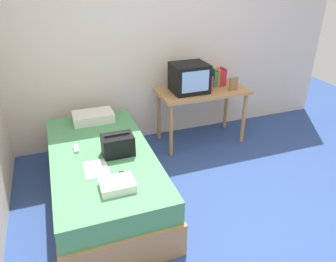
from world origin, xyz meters
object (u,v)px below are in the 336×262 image
magazine (96,169)px  water_bottle (211,84)px  desk (202,96)px  book_row (218,77)px  tv (189,78)px  remote_silver (76,149)px  remote_dark (123,177)px  folded_towel (117,185)px  pillow (93,117)px  picture_frame (234,84)px  bed (104,176)px  handbag (118,145)px

magazine → water_bottle: bearing=31.5°
desk → book_row: (0.26, 0.09, 0.21)m
tv → desk: bearing=2.0°
remote_silver → water_bottle: bearing=18.4°
remote_dark → folded_towel: (-0.08, -0.13, 0.02)m
folded_towel → pillow: bearing=89.7°
picture_frame → folded_towel: (-1.79, -1.26, -0.25)m
book_row → remote_dark: size_ratio=1.58×
bed → remote_dark: remote_dark is taller
picture_frame → handbag: bearing=-156.5°
bed → handbag: handbag is taller
handbag → folded_towel: size_ratio=1.07×
bed → desk: bearing=28.9°
bed → remote_dark: 0.57m
picture_frame → remote_silver: size_ratio=1.16×
magazine → remote_dark: size_ratio=1.86×
book_row → magazine: 2.18m
bed → remote_silver: bearing=147.1°
bed → desk: 1.71m
water_bottle → desk: bearing=135.9°
picture_frame → remote_silver: (-2.05, -0.50, -0.27)m
book_row → water_bottle: bearing=-138.8°
magazine → remote_silver: (-0.13, 0.41, 0.01)m
bed → handbag: 0.41m
desk → remote_silver: 1.81m
desk → book_row: size_ratio=4.70×
water_bottle → book_row: (0.19, 0.16, 0.02)m
picture_frame → magazine: (-1.92, -0.92, -0.28)m
water_bottle → handbag: (-1.38, -0.81, -0.19)m
bed → tv: (1.27, 0.80, 0.66)m
picture_frame → folded_towel: size_ratio=0.60×
book_row → folded_towel: size_ratio=0.88×
desk → magazine: (-1.55, -1.07, -0.10)m
folded_towel → magazine: bearing=109.7°
desk → handbag: size_ratio=3.87×
tv → picture_frame: tv is taller
tv → remote_silver: size_ratio=3.06×
remote_dark → bed: bearing=102.6°
water_bottle → pillow: size_ratio=0.39×
water_bottle → book_row: 0.25m
desk → magazine: 1.89m
pillow → remote_silver: 0.67m
tv → magazine: size_ratio=1.52×
magazine → folded_towel: size_ratio=1.04×
bed → magazine: (-0.09, -0.27, 0.28)m
bed → pillow: bearing=87.1°
water_bottle → remote_dark: (-1.43, -1.22, -0.28)m
picture_frame → book_row: bearing=112.2°
pillow → bed: bearing=-92.9°
desk → remote_silver: bearing=-158.6°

